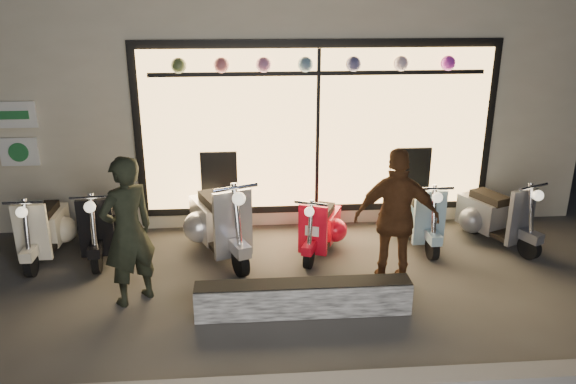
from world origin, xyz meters
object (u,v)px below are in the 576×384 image
woman (397,219)px  scooter_silver (218,220)px  graffiti_barrier (303,298)px  scooter_red (322,226)px  man (128,232)px

woman → scooter_silver: bearing=-18.4°
graffiti_barrier → woman: 1.53m
scooter_silver → scooter_red: (1.47, -0.05, -0.11)m
graffiti_barrier → scooter_red: size_ratio=2.03×
scooter_red → man: bearing=-129.8°
graffiti_barrier → scooter_red: (0.44, 1.72, 0.15)m
man → woman: man is taller
graffiti_barrier → man: bearing=167.4°
graffiti_barrier → woman: size_ratio=1.39×
scooter_silver → scooter_red: scooter_silver is taller
scooter_red → woman: 1.43m
scooter_silver → man: bearing=-147.8°
scooter_red → woman: size_ratio=0.69×
scooter_silver → woman: 2.55m
scooter_silver → scooter_red: size_ratio=1.32×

